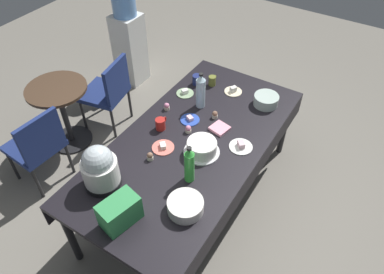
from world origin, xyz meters
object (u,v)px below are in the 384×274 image
potluck_table (192,147)px  dessert_plate_cream (233,91)px  coffee_mug_olive (212,80)px  dessert_plate_coral (163,147)px  dessert_plate_white (241,146)px  coffee_mug_navy (197,79)px  round_cafe_table (61,105)px  maroon_chair_right (109,90)px  coffee_mug_red (161,124)px  slow_cooker (100,168)px  glass_salad_bowl (266,100)px  soda_bottle_water (201,91)px  dessert_plate_sage (185,93)px  cupcake_rose (188,129)px  dessert_plate_cobalt (190,119)px  soda_bottle_lime_soda (189,165)px  soda_carton (119,212)px  water_cooler (129,39)px  cupcake_cocoa (150,156)px  frosted_layer_cake (202,148)px  cupcake_vanilla (167,107)px  ceramic_snack_bowl (185,206)px  cupcake_berry (215,115)px

potluck_table → dessert_plate_cream: (0.77, 0.02, 0.08)m
potluck_table → coffee_mug_olive: (0.77, 0.25, 0.11)m
dessert_plate_coral → dessert_plate_white: bearing=-57.1°
coffee_mug_navy → round_cafe_table: bearing=123.1°
coffee_mug_olive → maroon_chair_right: (-0.35, 1.07, -0.31)m
coffee_mug_red → coffee_mug_olive: size_ratio=1.13×
slow_cooker → dessert_plate_coral: 0.57m
glass_salad_bowl → soda_bottle_water: 0.60m
dessert_plate_sage → slow_cooker: bearing=-176.3°
slow_cooker → cupcake_rose: 0.83m
dessert_plate_cobalt → dessert_plate_cream: (0.56, -0.13, 0.01)m
soda_bottle_lime_soda → soda_carton: (-0.54, 0.19, -0.05)m
dessert_plate_white → round_cafe_table: 1.93m
potluck_table → maroon_chair_right: (0.41, 1.32, -0.20)m
slow_cooker → dessert_plate_cobalt: 0.95m
dessert_plate_white → soda_carton: (-1.03, 0.37, 0.09)m
water_cooler → dessert_plate_cobalt: bearing=-123.6°
dessert_plate_white → cupcake_cocoa: size_ratio=2.81×
dessert_plate_coral → dessert_plate_white: (0.34, -0.52, 0.00)m
potluck_table → frosted_layer_cake: frosted_layer_cake is taller
soda_bottle_water → dessert_plate_white: bearing=-117.0°
water_cooler → cupcake_vanilla: bearing=-128.1°
ceramic_snack_bowl → round_cafe_table: size_ratio=0.35×
dessert_plate_cobalt → coffee_mug_red: 0.27m
frosted_layer_cake → ceramic_snack_bowl: (-0.52, -0.18, -0.01)m
frosted_layer_cake → coffee_mug_red: (0.06, 0.44, -0.01)m
frosted_layer_cake → maroon_chair_right: 1.56m
glass_salad_bowl → soda_bottle_lime_soda: 1.11m
soda_bottle_lime_soda → maroon_chair_right: soda_bottle_lime_soda is taller
dessert_plate_cobalt → maroon_chair_right: bearing=80.2°
dessert_plate_sage → dessert_plate_cream: bearing=-54.5°
water_cooler → coffee_mug_navy: bearing=-112.2°
glass_salad_bowl → water_cooler: size_ratio=0.18×
cupcake_berry → soda_bottle_lime_soda: size_ratio=0.21×
cupcake_berry → soda_bottle_water: bearing=68.9°
dessert_plate_cream → cupcake_vanilla: 0.67m
glass_salad_bowl → cupcake_vanilla: 0.90m
ceramic_snack_bowl → cupcake_berry: 0.99m
ceramic_snack_bowl → soda_bottle_lime_soda: 0.29m
cupcake_vanilla → dessert_plate_sage: bearing=-2.7°
frosted_layer_cake → coffee_mug_navy: 0.93m
cupcake_berry → dessert_plate_cobalt: bearing=131.2°
cupcake_rose → soda_bottle_water: bearing=14.9°
soda_bottle_water → water_cooler: size_ratio=0.28×
cupcake_rose → soda_carton: soda_carton is taller
dessert_plate_white → cupcake_rose: bearing=99.3°
coffee_mug_olive → frosted_layer_cake: bearing=-155.5°
potluck_table → cupcake_cocoa: bearing=153.2°
ceramic_snack_bowl → dessert_plate_cream: bearing=14.0°
dessert_plate_cobalt → dessert_plate_white: bearing=-96.6°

